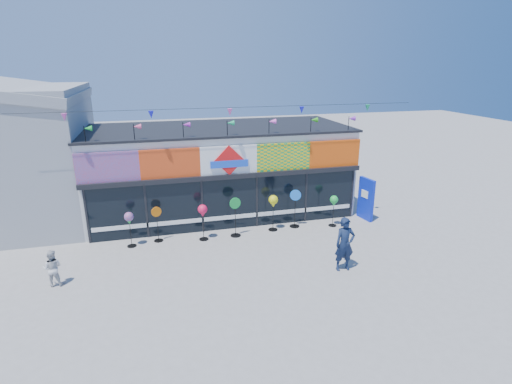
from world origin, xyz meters
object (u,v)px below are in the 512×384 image
object	(u,v)px
spinner_2	(203,212)
spinner_3	(235,216)
blue_sign	(366,199)
spinner_5	(295,207)
adult_man	(345,244)
child	(52,268)
spinner_0	(129,219)
spinner_6	(334,202)
spinner_1	(157,223)
spinner_4	(273,202)

from	to	relation	value
spinner_2	spinner_3	world-z (taller)	spinner_3
blue_sign	spinner_5	world-z (taller)	blue_sign
adult_man	child	xyz separation A→B (m)	(-9.66, 1.44, -0.34)
blue_sign	child	size ratio (longest dim) A/B	1.56
blue_sign	spinner_0	size ratio (longest dim) A/B	1.35
spinner_0	spinner_6	xyz separation A→B (m)	(8.64, -0.09, -0.02)
spinner_5	spinner_1	bearing A→B (deg)	-179.92
spinner_4	spinner_5	bearing A→B (deg)	6.11
blue_sign	spinner_1	distance (m)	9.40
spinner_6	spinner_4	bearing A→B (deg)	175.23
spinner_6	spinner_0	bearing A→B (deg)	179.42
spinner_4	spinner_3	bearing A→B (deg)	-173.45
adult_man	spinner_5	bearing A→B (deg)	96.57
spinner_2	child	xyz separation A→B (m)	(-5.21, -2.30, -0.60)
spinner_0	adult_man	distance (m)	8.25
blue_sign	spinner_5	xyz separation A→B (m)	(-3.48, -0.06, -0.08)
spinner_0	child	world-z (taller)	spinner_0
spinner_0	spinner_1	size ratio (longest dim) A/B	0.98
spinner_0	child	xyz separation A→B (m)	(-2.35, -2.39, -0.53)
spinner_1	adult_man	bearing A→B (deg)	-33.01
spinner_6	blue_sign	bearing A→B (deg)	12.47
child	spinner_1	bearing A→B (deg)	-136.29
spinner_0	spinner_2	distance (m)	2.86
spinner_0	spinner_3	xyz separation A→B (m)	(4.22, -0.06, -0.26)
spinner_6	child	xyz separation A→B (m)	(-10.99, -2.30, -0.51)
blue_sign	spinner_0	xyz separation A→B (m)	(-10.45, -0.31, 0.18)
spinner_1	spinner_4	distance (m)	4.90
spinner_2	spinner_5	xyz separation A→B (m)	(4.10, 0.33, -0.31)
spinner_4	child	world-z (taller)	spinner_4
spinner_5	spinner_6	world-z (taller)	spinner_5
adult_man	spinner_2	bearing A→B (deg)	141.66
adult_man	blue_sign	bearing A→B (deg)	54.54
spinner_5	child	world-z (taller)	spinner_5
blue_sign	adult_man	distance (m)	5.19
spinner_3	adult_man	bearing A→B (deg)	-50.61
spinner_5	child	distance (m)	9.68
spinner_2	spinner_3	distance (m)	1.39
spinner_5	adult_man	size ratio (longest dim) A/B	0.89
spinner_6	spinner_5	bearing A→B (deg)	168.59
spinner_2	child	bearing A→B (deg)	-156.14
spinner_2	spinner_1	bearing A→B (deg)	169.81
spinner_0	spinner_6	bearing A→B (deg)	-0.58
adult_man	spinner_6	bearing A→B (deg)	72.09
spinner_3	spinner_0	bearing A→B (deg)	179.24
spinner_1	adult_man	distance (m)	7.47
child	spinner_2	bearing A→B (deg)	-150.19
spinner_2	spinner_6	xyz separation A→B (m)	(5.78, -0.00, -0.08)
spinner_1	spinner_5	world-z (taller)	spinner_5
spinner_3	child	distance (m)	6.97
spinner_0	spinner_4	bearing A→B (deg)	1.36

